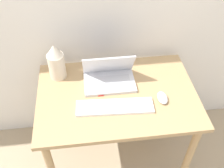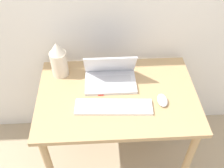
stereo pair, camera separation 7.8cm
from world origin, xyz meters
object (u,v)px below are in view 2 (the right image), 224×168
at_px(laptop, 110,76).
at_px(mp3_player, 101,92).
at_px(keyboard, 114,107).
at_px(mouse, 162,100).
at_px(vase, 59,59).

distance_m(laptop, mp3_player, 0.13).
distance_m(laptop, keyboard, 0.25).
bearing_deg(keyboard, mouse, 6.35).
distance_m(laptop, vase, 0.37).
xyz_separation_m(keyboard, vase, (-0.35, 0.34, 0.12)).
distance_m(mouse, vase, 0.74).
bearing_deg(laptop, mouse, -33.05).
relative_size(keyboard, mouse, 4.41).
height_order(laptop, mouse, laptop).
xyz_separation_m(laptop, mp3_player, (-0.07, -0.10, -0.04)).
bearing_deg(mouse, mp3_player, 164.69).
xyz_separation_m(mouse, vase, (-0.67, 0.31, 0.11)).
xyz_separation_m(keyboard, mp3_player, (-0.08, 0.14, -0.01)).
relative_size(keyboard, vase, 1.85).
relative_size(vase, mp3_player, 3.98).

